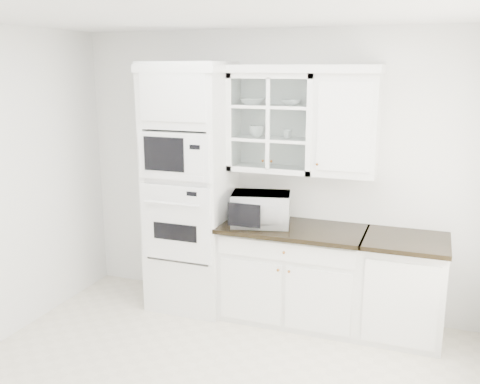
% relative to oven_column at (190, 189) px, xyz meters
% --- Properties ---
extents(room_shell, '(4.00, 3.50, 2.70)m').
position_rel_oven_column_xyz_m(room_shell, '(0.75, -0.99, 0.58)').
color(room_shell, white).
rests_on(room_shell, ground).
extents(oven_column, '(0.76, 0.68, 2.40)m').
position_rel_oven_column_xyz_m(oven_column, '(0.00, 0.00, 0.00)').
color(oven_column, white).
rests_on(oven_column, ground).
extents(base_cabinet_run, '(1.32, 0.67, 0.92)m').
position_rel_oven_column_xyz_m(base_cabinet_run, '(1.03, 0.03, -0.74)').
color(base_cabinet_run, white).
rests_on(base_cabinet_run, ground).
extents(extra_base_cabinet, '(0.72, 0.67, 0.92)m').
position_rel_oven_column_xyz_m(extra_base_cabinet, '(2.03, 0.03, -0.74)').
color(extra_base_cabinet, white).
rests_on(extra_base_cabinet, ground).
extents(upper_cabinet_glass, '(0.80, 0.33, 0.90)m').
position_rel_oven_column_xyz_m(upper_cabinet_glass, '(0.78, 0.17, 0.65)').
color(upper_cabinet_glass, white).
rests_on(upper_cabinet_glass, room_shell).
extents(upper_cabinet_solid, '(0.55, 0.33, 0.90)m').
position_rel_oven_column_xyz_m(upper_cabinet_solid, '(1.46, 0.17, 0.65)').
color(upper_cabinet_solid, white).
rests_on(upper_cabinet_solid, room_shell).
extents(crown_molding, '(2.14, 0.38, 0.07)m').
position_rel_oven_column_xyz_m(crown_molding, '(0.68, 0.14, 1.14)').
color(crown_molding, white).
rests_on(crown_molding, room_shell).
extents(countertop_microwave, '(0.61, 0.55, 0.31)m').
position_rel_oven_column_xyz_m(countertop_microwave, '(0.73, -0.03, -0.13)').
color(countertop_microwave, white).
rests_on(countertop_microwave, base_cabinet_run).
extents(bowl_a, '(0.27, 0.27, 0.06)m').
position_rel_oven_column_xyz_m(bowl_a, '(0.58, 0.16, 0.84)').
color(bowl_a, white).
rests_on(bowl_a, upper_cabinet_glass).
extents(bowl_b, '(0.18, 0.18, 0.05)m').
position_rel_oven_column_xyz_m(bowl_b, '(0.95, 0.18, 0.84)').
color(bowl_b, white).
rests_on(bowl_b, upper_cabinet_glass).
extents(cup_a, '(0.17, 0.17, 0.11)m').
position_rel_oven_column_xyz_m(cup_a, '(0.62, 0.18, 0.56)').
color(cup_a, white).
rests_on(cup_a, upper_cabinet_glass).
extents(cup_b, '(0.11, 0.11, 0.08)m').
position_rel_oven_column_xyz_m(cup_b, '(0.91, 0.18, 0.55)').
color(cup_b, white).
rests_on(cup_b, upper_cabinet_glass).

